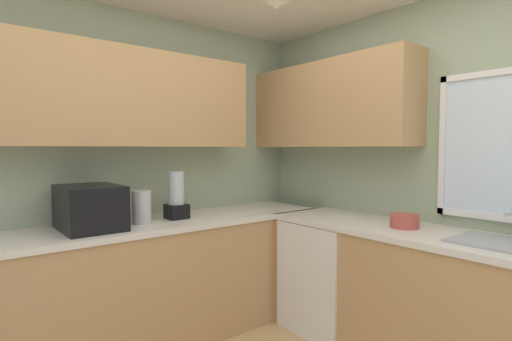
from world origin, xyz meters
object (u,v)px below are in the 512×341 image
dishwasher (330,275)px  kettle (142,207)px  sink_assembly (508,243)px  blender_appliance (177,197)px  microwave (90,207)px  bowl (405,221)px

dishwasher → kettle: size_ratio=3.65×
kettle → sink_assembly: bearing=35.3°
kettle → blender_appliance: (-0.02, 0.28, 0.04)m
microwave → blender_appliance: blender_appliance is taller
bowl → blender_appliance: blender_appliance is taller
sink_assembly → blender_appliance: blender_appliance is taller
microwave → kettle: (0.02, 0.35, -0.03)m
dishwasher → microwave: bearing=-112.0°
microwave → sink_assembly: 2.53m
dishwasher → microwave: size_ratio=1.79×
dishwasher → sink_assembly: 1.32m
dishwasher → bowl: bearing=2.8°
bowl → blender_appliance: size_ratio=0.52×
kettle → dishwasher: bearing=63.6°
dishwasher → kettle: bearing=-116.4°
dishwasher → microwave: microwave is taller
microwave → kettle: microwave is taller
kettle → blender_appliance: 0.29m
bowl → blender_appliance: bearing=-140.9°
sink_assembly → bowl: (-0.61, -0.01, 0.03)m
dishwasher → blender_appliance: (-0.66, -1.00, 0.64)m
dishwasher → kettle: 1.55m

